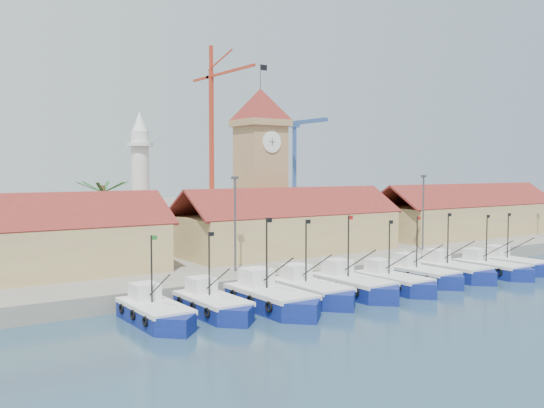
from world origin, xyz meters
TOP-DOWN VIEW (x-y plane):
  - ground at (0.00, 0.00)m, footprint 400.00×400.00m
  - quay at (0.00, 24.00)m, footprint 140.00×32.00m
  - terminal at (0.00, 110.00)m, footprint 240.00×80.00m
  - boat_0 at (-23.86, 3.19)m, footprint 3.26×8.92m
  - boat_1 at (-19.17, 3.07)m, footprint 3.25×8.90m
  - boat_2 at (-14.49, 1.93)m, footprint 3.74×10.24m
  - boat_3 at (-9.87, 2.83)m, footprint 3.52×9.65m
  - boat_4 at (-5.31, 2.52)m, footprint 3.61×9.89m
  - boat_5 at (-0.79, 2.02)m, footprint 3.30×9.05m
  - boat_6 at (4.24, 3.20)m, footprint 3.33×9.13m
  - boat_7 at (8.66, 3.00)m, footprint 3.42×9.36m
  - boat_8 at (13.45, 1.88)m, footprint 3.26×8.93m
  - boat_9 at (17.65, 2.21)m, footprint 3.25×8.91m
  - hall_center at (0.00, 20.00)m, footprint 27.04×10.13m
  - hall_right at (32.00, 20.00)m, footprint 31.20×10.13m
  - clock_tower at (0.00, 26.00)m, footprint 5.80×5.80m
  - minaret at (-15.00, 28.00)m, footprint 3.00×3.00m
  - palm_tree at (-20.00, 26.00)m, footprint 5.60×5.03m
  - lamp_posts at (0.50, 12.00)m, footprint 80.70×0.25m
  - crane_red_right at (36.02, 103.78)m, footprint 1.00×31.28m
  - gantry at (62.00, 106.65)m, footprint 13.00×22.00m

SIDE VIEW (x-z plane):
  - ground at x=0.00m, z-range 0.00..0.00m
  - boat_1 at x=-19.17m, z-range -2.67..4.06m
  - boat_9 at x=17.65m, z-range -2.67..4.07m
  - boat_0 at x=-23.86m, z-range -2.68..4.07m
  - boat_8 at x=13.45m, z-range -2.68..4.08m
  - boat_5 at x=-0.79m, z-range -2.72..4.13m
  - boat_6 at x=4.24m, z-range -2.74..4.17m
  - boat_7 at x=8.66m, z-range -2.81..4.28m
  - quay at x=0.00m, z-range 0.00..1.50m
  - boat_3 at x=-9.87m, z-range -2.90..4.41m
  - boat_4 at x=-5.31m, z-range -2.97..4.52m
  - boat_2 at x=-14.49m, z-range -3.07..4.67m
  - terminal at x=0.00m, z-range 0.00..2.00m
  - hall_center at x=0.00m, z-range 0.18..7.79m
  - hall_right at x=32.00m, z-range 0.18..7.79m
  - palm_tree at x=-20.00m, z-range 2.05..10.44m
  - lamp_posts at x=0.50m, z-range 1.96..10.99m
  - minaret at x=-15.00m, z-range 1.58..17.88m
  - clock_tower at x=0.00m, z-range 0.61..23.31m
  - gantry at x=62.00m, z-range 8.44..31.64m
  - crane_red_right at x=36.02m, z-range 4.18..45.90m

